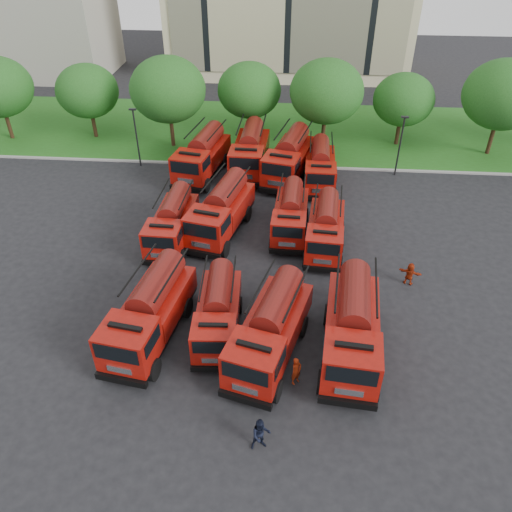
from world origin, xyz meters
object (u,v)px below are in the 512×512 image
(fire_truck_9, at_px, (250,151))
(fire_truck_8, at_px, (202,155))
(fire_truck_6, at_px, (290,214))
(firefighter_5, at_px, (407,283))
(fire_truck_0, at_px, (150,311))
(fire_truck_11, at_px, (320,166))
(fire_truck_2, at_px, (271,329))
(fire_truck_7, at_px, (326,228))
(fire_truck_4, at_px, (172,222))
(firefighter_3, at_px, (344,365))
(fire_truck_3, at_px, (352,327))
(firefighter_4, at_px, (155,265))
(firefighter_0, at_px, (295,382))
(fire_truck_1, at_px, (218,311))
(fire_truck_10, at_px, (289,157))
(fire_truck_5, at_px, (221,210))
(firefighter_1, at_px, (261,446))
(firefighter_2, at_px, (362,342))

(fire_truck_9, bearing_deg, fire_truck_8, -161.78)
(fire_truck_6, relative_size, firefighter_5, 4.43)
(fire_truck_0, height_order, fire_truck_11, fire_truck_0)
(fire_truck_2, distance_m, fire_truck_7, 10.38)
(fire_truck_4, distance_m, fire_truck_6, 8.09)
(fire_truck_6, height_order, firefighter_3, fire_truck_6)
(fire_truck_3, distance_m, firefighter_4, 13.69)
(firefighter_0, bearing_deg, fire_truck_1, 98.47)
(fire_truck_3, height_order, fire_truck_9, fire_truck_9)
(fire_truck_0, distance_m, fire_truck_10, 20.33)
(fire_truck_10, relative_size, firefighter_5, 5.54)
(fire_truck_2, xyz_separation_m, fire_truck_5, (-4.03, 11.23, 0.03))
(fire_truck_4, height_order, firefighter_4, fire_truck_4)
(fire_truck_9, relative_size, firefighter_5, 5.30)
(fire_truck_9, height_order, firefighter_4, fire_truck_9)
(fire_truck_8, distance_m, firefighter_5, 20.17)
(fire_truck_2, distance_m, fire_truck_11, 19.19)
(fire_truck_0, distance_m, fire_truck_11, 20.40)
(fire_truck_4, distance_m, firefighter_1, 16.88)
(fire_truck_11, bearing_deg, firefighter_4, -130.57)
(fire_truck_1, distance_m, fire_truck_11, 18.54)
(firefighter_5, bearing_deg, fire_truck_5, -1.24)
(firefighter_3, bearing_deg, fire_truck_9, -116.89)
(fire_truck_10, xyz_separation_m, firefighter_2, (4.43, -18.80, -1.80))
(fire_truck_2, height_order, fire_truck_8, fire_truck_8)
(fire_truck_6, bearing_deg, firefighter_1, -90.27)
(fire_truck_2, xyz_separation_m, fire_truck_11, (2.93, 18.96, -0.12))
(firefighter_3, bearing_deg, fire_truck_11, -131.65)
(firefighter_4, bearing_deg, fire_truck_5, -95.19)
(fire_truck_2, relative_size, fire_truck_5, 0.98)
(fire_truck_0, height_order, fire_truck_5, fire_truck_5)
(fire_truck_3, relative_size, fire_truck_6, 1.20)
(fire_truck_6, distance_m, firefighter_5, 9.13)
(fire_truck_5, bearing_deg, firefighter_4, -118.72)
(firefighter_1, bearing_deg, fire_truck_2, 74.01)
(fire_truck_1, height_order, fire_truck_6, fire_truck_6)
(fire_truck_2, xyz_separation_m, firefighter_2, (4.84, 1.17, -1.70))
(fire_truck_3, xyz_separation_m, fire_truck_10, (-3.67, 19.54, 0.03))
(firefighter_0, bearing_deg, fire_truck_6, 48.13)
(fire_truck_3, bearing_deg, fire_truck_2, -168.34)
(fire_truck_4, distance_m, firefighter_4, 3.28)
(fire_truck_9, xyz_separation_m, fire_truck_10, (3.32, -1.03, 0.01))
(fire_truck_10, distance_m, fire_truck_11, 2.73)
(fire_truck_0, distance_m, fire_truck_2, 6.40)
(fire_truck_4, xyz_separation_m, fire_truck_5, (3.12, 1.45, 0.18))
(fire_truck_3, relative_size, fire_truck_11, 1.14)
(fire_truck_0, xyz_separation_m, fire_truck_6, (7.08, 10.77, -0.23))
(fire_truck_1, xyz_separation_m, fire_truck_7, (5.96, 8.55, 0.07))
(fire_truck_5, height_order, fire_truck_9, fire_truck_9)
(firefighter_0, height_order, firefighter_1, firefighter_1)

